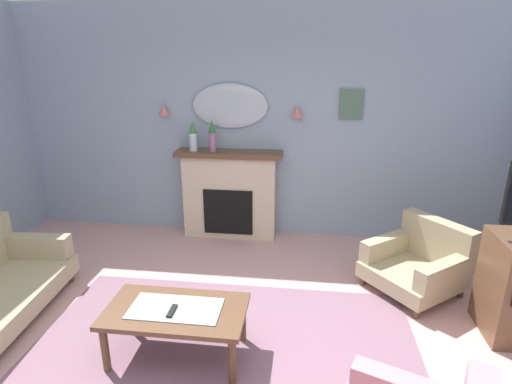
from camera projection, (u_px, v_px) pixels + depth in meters
The scene contains 12 objects.
wall_back at pixel (259, 124), 5.25m from camera, with size 7.30×0.10×2.96m, color #8C9EB2.
patterned_rug at pixel (219, 368), 3.18m from camera, with size 3.20×2.40×0.01m, color #7F5B6B.
fireplace at pixel (230, 195), 5.37m from camera, with size 1.36×0.36×1.16m.
mantel_vase_right at pixel (193, 136), 5.15m from camera, with size 0.10×0.10×0.39m.
mantel_vase_left at pixel (212, 134), 5.11m from camera, with size 0.10×0.10×0.40m.
wall_mirror at pixel (230, 106), 5.14m from camera, with size 0.96×0.06×0.56m, color #B2BCC6.
wall_sconce_left at pixel (164, 109), 5.21m from camera, with size 0.14×0.14×0.14m, color #D17066.
wall_sconce_right at pixel (297, 112), 5.01m from camera, with size 0.14×0.14×0.14m, color #D17066.
framed_picture at pixel (351, 104), 4.96m from camera, with size 0.28×0.03×0.36m, color #4C6B56.
coffee_table at pixel (176, 315), 3.20m from camera, with size 1.10×0.60×0.45m.
tv_remote at pixel (172, 311), 3.13m from camera, with size 0.04×0.16×0.02m, color black.
armchair_in_corner at pixel (420, 261), 4.19m from camera, with size 1.14×1.14×0.71m.
Camera 1 is at (0.61, -2.32, 2.32)m, focal length 28.65 mm.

